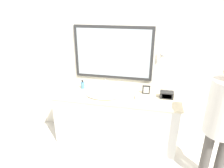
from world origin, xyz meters
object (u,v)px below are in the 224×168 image
at_px(person, 224,115).
at_px(sink_basin, 103,94).
at_px(soap_bottle, 83,85).
at_px(appliance_box, 167,95).
at_px(picture_frame, 146,90).

bearing_deg(person, sink_basin, 161.87).
distance_m(sink_basin, soap_bottle, 0.46).
height_order(appliance_box, person, person).
xyz_separation_m(appliance_box, picture_frame, (-0.32, 0.08, 0.02)).
distance_m(appliance_box, person, 0.90).
bearing_deg(soap_bottle, picture_frame, -0.19).
height_order(appliance_box, picture_frame, picture_frame).
bearing_deg(person, picture_frame, 142.06).
relative_size(sink_basin, soap_bottle, 3.56).
xyz_separation_m(sink_basin, soap_bottle, (-0.41, 0.21, 0.04)).
distance_m(soap_bottle, appliance_box, 1.39).
height_order(soap_bottle, person, person).
bearing_deg(person, soap_bottle, 160.00).
distance_m(appliance_box, picture_frame, 0.33).
bearing_deg(appliance_box, soap_bottle, 176.68).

